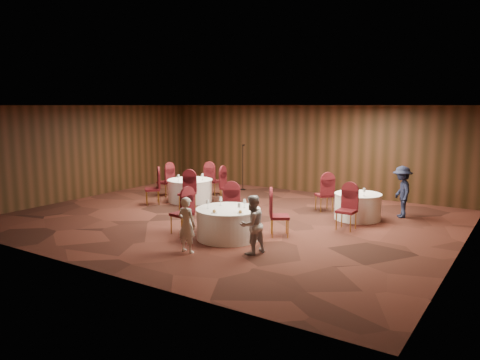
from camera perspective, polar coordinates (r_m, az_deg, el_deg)
The scene contains 15 objects.
ground at distance 13.44m, azimuth -1.18°, elevation -4.68°, with size 12.00×12.00×0.00m, color black.
room_shell at distance 13.11m, azimuth -1.21°, elevation 3.69°, with size 12.00×12.00×12.00m.
table_main at distance 11.37m, azimuth -1.45°, elevation -5.29°, with size 1.56×1.56×0.74m.
table_left at distance 15.80m, azimuth -6.10°, elevation -1.24°, with size 1.50×1.50×0.74m.
table_right at distance 13.66m, azimuth 14.15°, elevation -3.11°, with size 1.31×1.31×0.74m.
chairs_main at distance 11.99m, azimuth -1.09°, elevation -3.92°, with size 2.85×2.05×1.00m.
chairs_left at distance 15.82m, azimuth -6.17°, elevation -0.77°, with size 3.12×3.05×1.00m.
chairs_right at distance 13.46m, azimuth 11.44°, elevation -2.65°, with size 1.97×2.36×1.00m.
tabletop_main at distance 11.11m, azimuth -1.00°, elevation -3.18°, with size 1.07×1.10×0.22m.
tabletop_left at distance 15.73m, azimuth -6.17°, elevation 0.35°, with size 0.87×0.78×0.22m.
tabletop_right at distance 13.25m, azimuth 14.89°, elevation -1.21°, with size 0.08×0.08×0.22m.
mic_stand at distance 17.85m, azimuth 0.35°, elevation 0.46°, with size 0.24×0.24×1.73m.
woman_a at distance 10.32m, azimuth -6.51°, elevation -5.44°, with size 0.45×0.30×1.24m, color silver.
woman_b at distance 10.17m, azimuth 1.47°, elevation -5.45°, with size 0.63×0.49×1.29m, color #B7B7BC.
man_c at distance 14.18m, azimuth 19.12°, elevation -1.37°, with size 0.96×0.55×1.49m, color #161B32.
Camera 1 is at (7.32, -10.80, 3.21)m, focal length 35.00 mm.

